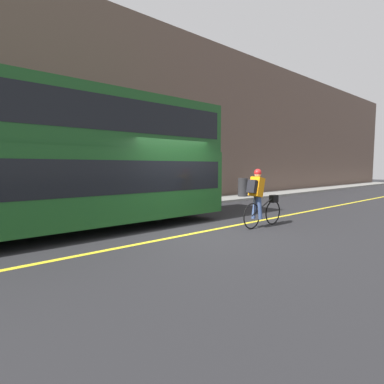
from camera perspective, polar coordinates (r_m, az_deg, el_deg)
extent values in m
plane|color=#232326|center=(8.05, 0.90, -7.63)|extent=(80.00, 80.00, 0.00)
cube|color=yellow|center=(7.99, 1.29, -7.70)|extent=(50.00, 0.14, 0.01)
cube|color=gray|center=(11.96, -14.44, -3.38)|extent=(60.00, 1.78, 0.12)
cube|color=brown|center=(13.00, -16.94, 15.24)|extent=(60.00, 0.30, 8.25)
cylinder|color=black|center=(9.73, -6.86, -2.64)|extent=(0.95, 0.30, 0.95)
cube|color=#194C1E|center=(8.43, -22.91, 1.11)|extent=(9.03, 2.54, 1.92)
cube|color=black|center=(8.42, -22.96, 2.67)|extent=(8.67, 2.56, 0.84)
cube|color=#194C1E|center=(8.50, -23.30, 12.62)|extent=(9.03, 2.44, 1.48)
cube|color=black|center=(8.51, -23.31, 13.12)|extent=(8.67, 2.46, 0.83)
torus|color=black|center=(9.34, 15.15, -3.78)|extent=(0.73, 0.04, 0.73)
torus|color=black|center=(8.53, 11.34, -4.52)|extent=(0.73, 0.04, 0.73)
cylinder|color=black|center=(8.90, 13.36, -2.64)|extent=(1.02, 0.03, 0.50)
cylinder|color=black|center=(8.59, 11.87, -2.65)|extent=(0.03, 0.03, 0.54)
cube|color=black|center=(9.31, 15.31, -1.24)|extent=(0.26, 0.16, 0.22)
cube|color=orange|center=(8.59, 12.21, 0.96)|extent=(0.37, 0.32, 0.58)
cube|color=black|center=(8.43, 11.40, 1.04)|extent=(0.21, 0.26, 0.38)
cylinder|color=#384C7A|center=(8.73, 11.83, -2.88)|extent=(0.22, 0.11, 0.66)
cylinder|color=#384C7A|center=(8.63, 12.78, -3.00)|extent=(0.20, 0.11, 0.66)
sphere|color=tan|center=(8.61, 12.42, 3.34)|extent=(0.19, 0.19, 0.19)
sphere|color=red|center=(8.60, 12.42, 3.62)|extent=(0.21, 0.21, 0.21)
cylinder|color=#262628|center=(16.57, 9.63, 0.90)|extent=(0.53, 0.53, 0.99)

